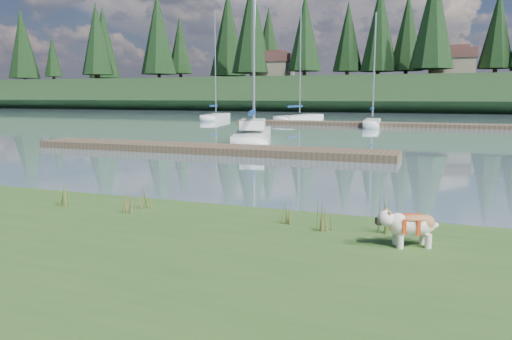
% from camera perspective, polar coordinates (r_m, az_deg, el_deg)
% --- Properties ---
extents(ground, '(200.00, 200.00, 0.00)m').
position_cam_1_polar(ground, '(40.33, 13.03, 4.91)').
color(ground, gray).
rests_on(ground, ground).
extents(ridge, '(200.00, 20.00, 5.00)m').
position_cam_1_polar(ridge, '(83.06, 17.28, 8.22)').
color(ridge, '#1A3017').
rests_on(ridge, ground).
extents(bulldog, '(0.85, 0.57, 0.50)m').
position_cam_1_polar(bulldog, '(7.10, 17.25, -5.89)').
color(bulldog, silver).
rests_on(bulldog, bank).
extents(sailboat_main, '(4.36, 8.68, 12.40)m').
position_cam_1_polar(sailboat_main, '(26.33, -0.25, 4.25)').
color(sailboat_main, silver).
rests_on(sailboat_main, ground).
extents(dock_near, '(16.00, 2.00, 0.30)m').
position_cam_1_polar(dock_near, '(21.27, -5.90, 2.45)').
color(dock_near, '#4C3D2C').
rests_on(dock_near, ground).
extents(dock_far, '(26.00, 2.20, 0.30)m').
position_cam_1_polar(dock_far, '(40.09, 15.87, 5.00)').
color(dock_far, '#4C3D2C').
rests_on(dock_far, ground).
extents(sailboat_bg_0, '(2.86, 7.42, 10.64)m').
position_cam_1_polar(sailboat_bg_0, '(50.15, -4.43, 6.14)').
color(sailboat_bg_0, silver).
rests_on(sailboat_bg_0, ground).
extents(sailboat_bg_1, '(3.08, 8.33, 12.17)m').
position_cam_1_polar(sailboat_bg_1, '(47.60, 5.39, 6.01)').
color(sailboat_bg_1, silver).
rests_on(sailboat_bg_1, ground).
extents(sailboat_bg_2, '(1.59, 5.63, 8.61)m').
position_cam_1_polar(sailboat_bg_2, '(39.73, 13.18, 5.34)').
color(sailboat_bg_2, silver).
rests_on(sailboat_bg_2, ground).
extents(weed_0, '(0.17, 0.14, 0.61)m').
position_cam_1_polar(weed_0, '(8.99, -14.25, -3.15)').
color(weed_0, '#475B23').
rests_on(weed_0, bank).
extents(weed_1, '(0.17, 0.14, 0.47)m').
position_cam_1_polar(weed_1, '(9.23, -12.63, -3.18)').
color(weed_1, '#475B23').
rests_on(weed_1, bank).
extents(weed_2, '(0.17, 0.14, 0.53)m').
position_cam_1_polar(weed_2, '(7.67, 7.91, -5.23)').
color(weed_2, '#475B23').
rests_on(weed_2, bank).
extents(weed_3, '(0.17, 0.14, 0.62)m').
position_cam_1_polar(weed_3, '(9.94, -21.08, -2.33)').
color(weed_3, '#475B23').
rests_on(weed_3, bank).
extents(weed_4, '(0.17, 0.14, 0.39)m').
position_cam_1_polar(weed_4, '(7.94, 3.43, -5.10)').
color(weed_4, '#475B23').
rests_on(weed_4, bank).
extents(weed_5, '(0.17, 0.14, 0.69)m').
position_cam_1_polar(weed_5, '(7.64, 14.48, -4.94)').
color(weed_5, '#475B23').
rests_on(weed_5, bank).
extents(mud_lip, '(60.00, 0.50, 0.14)m').
position_cam_1_polar(mud_lip, '(10.23, -12.68, -4.76)').
color(mud_lip, '#33281C').
rests_on(mud_lip, ground).
extents(conifer_0, '(5.72, 5.72, 14.15)m').
position_cam_1_polar(conifer_0, '(98.39, -17.75, 14.11)').
color(conifer_0, '#382619').
rests_on(conifer_0, ridge).
extents(conifer_1, '(4.40, 4.40, 11.30)m').
position_cam_1_polar(conifer_1, '(93.25, -8.67, 13.90)').
color(conifer_1, '#382619').
rests_on(conifer_1, ridge).
extents(conifer_2, '(6.60, 6.60, 16.05)m').
position_cam_1_polar(conifer_2, '(84.39, -0.50, 16.12)').
color(conifer_2, '#382619').
rests_on(conifer_2, ridge).
extents(conifer_3, '(4.84, 4.84, 12.25)m').
position_cam_1_polar(conifer_3, '(83.86, 10.46, 14.78)').
color(conifer_3, '#382619').
rests_on(conifer_3, ridge).
extents(conifer_4, '(6.16, 6.16, 15.10)m').
position_cam_1_polar(conifer_4, '(76.66, 19.61, 16.07)').
color(conifer_4, '#382619').
rests_on(conifer_4, ridge).
extents(house_0, '(6.30, 5.30, 4.65)m').
position_cam_1_polar(house_0, '(84.63, 1.94, 11.85)').
color(house_0, gray).
rests_on(house_0, ridge).
extents(house_1, '(6.30, 5.30, 4.65)m').
position_cam_1_polar(house_1, '(81.02, 21.66, 11.42)').
color(house_1, gray).
rests_on(house_1, ridge).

